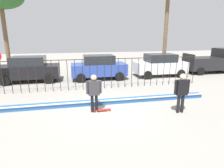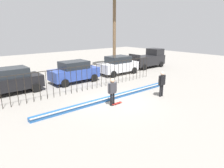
{
  "view_description": "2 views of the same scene",
  "coord_description": "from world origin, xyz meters",
  "views": [
    {
      "loc": [
        -1.52,
        -8.39,
        3.42
      ],
      "look_at": [
        0.47,
        1.02,
        0.91
      ],
      "focal_mm": 30.07,
      "sensor_mm": 36.0,
      "label": 1
    },
    {
      "loc": [
        -8.41,
        -9.5,
        4.67
      ],
      "look_at": [
        0.16,
        0.63,
        1.04
      ],
      "focal_mm": 32.65,
      "sensor_mm": 36.0,
      "label": 2
    }
  ],
  "objects": [
    {
      "name": "ground_plane",
      "position": [
        0.0,
        0.0,
        0.0
      ],
      "size": [
        60.0,
        60.0,
        0.0
      ],
      "primitive_type": "plane",
      "color": "gray"
    },
    {
      "name": "bowl_coping_ledge",
      "position": [
        0.0,
        0.55,
        0.12
      ],
      "size": [
        11.0,
        0.4,
        0.27
      ],
      "color": "#235699",
      "rests_on": "ground"
    },
    {
      "name": "perimeter_fence",
      "position": [
        0.0,
        3.43,
        1.2
      ],
      "size": [
        14.04,
        0.04,
        1.97
      ],
      "color": "black",
      "rests_on": "ground"
    },
    {
      "name": "skateboarder",
      "position": [
        -0.64,
        -0.35,
        1.04
      ],
      "size": [
        0.7,
        0.26,
        1.73
      ],
      "rotation": [
        0.0,
        0.0,
        0.36
      ],
      "color": "black",
      "rests_on": "ground"
    },
    {
      "name": "skateboard",
      "position": [
        -0.29,
        -0.37,
        0.06
      ],
      "size": [
        0.8,
        0.2,
        0.07
      ],
      "rotation": [
        0.0,
        0.0,
        -0.31
      ],
      "color": "#A51E19",
      "rests_on": "ground"
    },
    {
      "name": "camera_operator",
      "position": [
        3.15,
        -1.24,
        1.08
      ],
      "size": [
        0.73,
        0.27,
        1.8
      ],
      "rotation": [
        0.0,
        0.0,
        2.2
      ],
      "color": "black",
      "rests_on": "ground"
    },
    {
      "name": "parked_car_black",
      "position": [
        -4.71,
        6.42,
        0.97
      ],
      "size": [
        4.3,
        2.12,
        1.9
      ],
      "rotation": [
        0.0,
        0.0,
        -0.01
      ],
      "color": "black",
      "rests_on": "ground"
    },
    {
      "name": "parked_car_blue",
      "position": [
        0.5,
        6.23,
        0.97
      ],
      "size": [
        4.3,
        2.12,
        1.9
      ],
      "rotation": [
        0.0,
        0.0,
        -0.02
      ],
      "color": "#2D479E",
      "rests_on": "ground"
    },
    {
      "name": "parked_car_white",
      "position": [
        5.74,
        6.24,
        0.97
      ],
      "size": [
        4.3,
        2.12,
        1.9
      ],
      "rotation": [
        0.0,
        0.0,
        -0.03
      ],
      "color": "silver",
      "rests_on": "ground"
    },
    {
      "name": "pickup_truck",
      "position": [
        11.24,
        6.74,
        1.04
      ],
      "size": [
        4.7,
        2.12,
        2.24
      ],
      "rotation": [
        0.0,
        0.0,
        -0.05
      ],
      "color": "black",
      "rests_on": "ground"
    }
  ]
}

